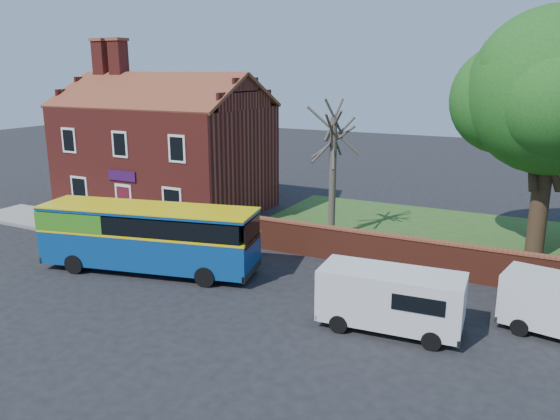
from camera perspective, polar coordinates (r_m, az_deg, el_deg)
The scene contains 10 objects.
ground at distance 23.49m, azimuth -15.50°, elevation -7.78°, with size 120.00×120.00×0.00m, color black.
pavement at distance 32.02m, azimuth -17.92°, elevation -1.90°, with size 18.00×3.50×0.12m, color gray.
kerb at distance 30.87m, azimuth -20.19°, elevation -2.67°, with size 18.00×0.15×0.14m, color slate.
grass_strip at distance 30.17m, azimuth 21.96°, elevation -3.32°, with size 26.00×12.00×0.04m, color #426B28.
shop_building at distance 35.52m, azimuth -11.86°, elevation 5.59°, with size 12.30×8.13×10.50m.
boundary_wall at distance 24.23m, azimuth 20.74°, elevation -5.46°, with size 22.00×0.38×1.60m.
bus at distance 24.72m, azimuth -14.21°, elevation -2.49°, with size 9.89×4.46×2.93m.
van_near at distance 19.10m, azimuth 11.53°, elevation -8.95°, with size 4.92×2.27×2.11m.
large_tree at distance 27.69m, azimuth 26.79°, elevation 10.52°, with size 9.41×7.44×11.47m.
bare_tree at distance 28.55m, azimuth 5.53°, elevation 4.03°, with size 2.60×3.09×6.92m.
Camera 1 is at (15.04, -15.84, 8.64)m, focal length 35.00 mm.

